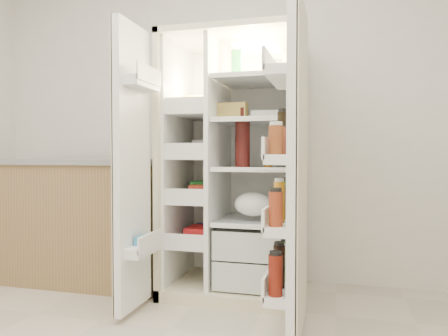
# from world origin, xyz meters

# --- Properties ---
(wall_back) EXTENTS (4.00, 0.02, 2.70)m
(wall_back) POSITION_xyz_m (0.00, 2.00, 1.35)
(wall_back) COLOR silver
(wall_back) RESTS_ON floor
(refrigerator) EXTENTS (0.92, 0.70, 1.80)m
(refrigerator) POSITION_xyz_m (0.21, 1.65, 0.75)
(refrigerator) COLOR beige
(refrigerator) RESTS_ON floor
(freezer_door) EXTENTS (0.15, 0.40, 1.72)m
(freezer_door) POSITION_xyz_m (-0.31, 1.05, 0.89)
(freezer_door) COLOR white
(freezer_door) RESTS_ON floor
(fridge_door) EXTENTS (0.17, 0.58, 1.72)m
(fridge_door) POSITION_xyz_m (0.67, 0.96, 0.87)
(fridge_door) COLOR white
(fridge_door) RESTS_ON floor
(kitchen_counter) EXTENTS (1.30, 0.69, 0.94)m
(kitchen_counter) POSITION_xyz_m (-0.95, 1.61, 0.47)
(kitchen_counter) COLOR #936F49
(kitchen_counter) RESTS_ON floor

